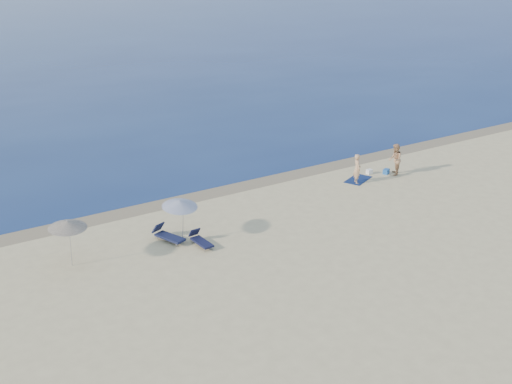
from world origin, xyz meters
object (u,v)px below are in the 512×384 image
at_px(person_right, 395,160).
at_px(blue_cooler, 386,171).
at_px(person_left, 357,169).
at_px(umbrella_near, 180,204).

height_order(person_right, blue_cooler, person_right).
bearing_deg(blue_cooler, person_left, 160.46).
height_order(person_left, person_right, person_right).
xyz_separation_m(person_right, umbrella_near, (-14.99, -1.31, 0.91)).
distance_m(person_left, blue_cooler, 2.70).
relative_size(person_left, blue_cooler, 4.22).
relative_size(person_left, umbrella_near, 0.82).
bearing_deg(blue_cooler, umbrella_near, 161.69).
relative_size(person_right, blue_cooler, 4.59).
relative_size(person_right, umbrella_near, 0.89).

